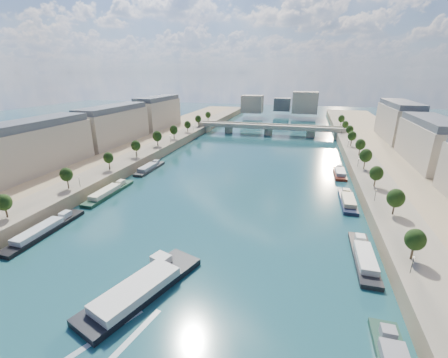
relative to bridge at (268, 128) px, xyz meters
The scene contains 16 objects.
ground 115.99m from the bridge, 90.00° to the right, with size 700.00×700.00×0.00m, color #0C2C34.
quay_left 136.45m from the bridge, 121.85° to the right, with size 44.00×520.00×5.00m, color #9E8460.
quay_right 136.45m from the bridge, 58.15° to the right, with size 44.00×520.00×5.00m, color #9E8460.
pave_left 129.14m from the bridge, 116.19° to the right, with size 14.00×520.00×0.10m, color gray.
pave_right 129.14m from the bridge, 63.81° to the right, with size 14.00×520.00×0.10m, color gray.
trees_left 126.58m from the bridge, 115.78° to the right, with size 4.80×268.80×8.26m.
trees_right 119.43m from the bridge, 62.55° to the right, with size 4.80×268.80×8.26m.
lamps_left 136.42m from the bridge, 112.64° to the right, with size 0.36×200.36×4.28m.
lamps_right 122.71m from the bridge, 64.66° to the right, with size 0.36×200.36×4.28m.
buildings_left 134.70m from the bridge, 129.29° to the right, with size 16.00×226.00×23.20m.
skyline 104.13m from the bridge, 88.24° to the left, with size 79.00×42.00×22.00m.
bridge is the anchor object (origin of this frame).
tour_barge 186.33m from the bridge, 91.13° to the right, with size 17.94×31.02×4.05m.
wake 202.90m from the bridge, 91.03° to the right, with size 16.06×25.66×0.04m.
moored_barges_left 161.65m from the bridge, 106.35° to the right, with size 5.00×122.96×3.60m.
moored_barges_right 168.36m from the bridge, 74.32° to the right, with size 5.00×163.46×3.60m.
Camera 1 is at (28.03, -17.62, 45.86)m, focal length 24.00 mm.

